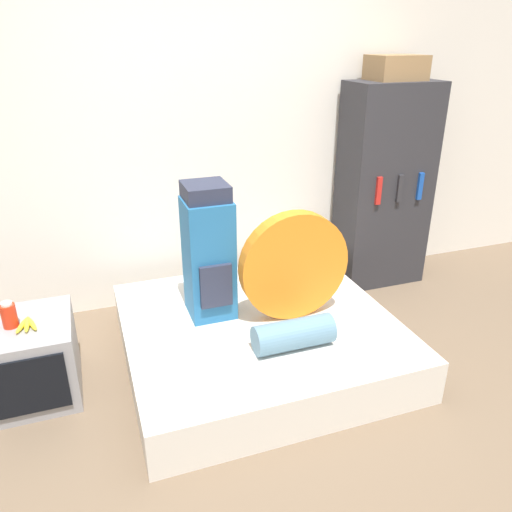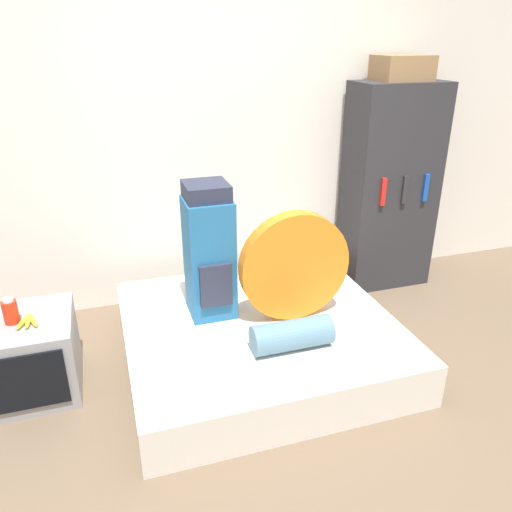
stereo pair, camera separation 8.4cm
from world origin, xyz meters
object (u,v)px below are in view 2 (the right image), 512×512
(cardboard_box, at_px, (402,68))
(canister, at_px, (10,311))
(sleeping_roll, at_px, (292,335))
(backpack, at_px, (209,253))
(tent_bag, at_px, (294,266))
(television, at_px, (34,355))
(bookshelf, at_px, (390,188))

(cardboard_box, bearing_deg, canister, -166.13)
(sleeping_roll, height_order, cardboard_box, cardboard_box)
(backpack, distance_m, tent_bag, 0.54)
(backpack, height_order, television, backpack)
(sleeping_roll, xyz_separation_m, canister, (-1.52, 0.46, 0.17))
(backpack, relative_size, canister, 5.73)
(sleeping_roll, xyz_separation_m, television, (-1.44, 0.46, -0.13))
(sleeping_roll, xyz_separation_m, cardboard_box, (1.28, 1.15, 1.36))
(television, height_order, bookshelf, bookshelf)
(tent_bag, xyz_separation_m, television, (-1.59, 0.11, -0.40))
(backpack, height_order, canister, backpack)
(tent_bag, height_order, sleeping_roll, tent_bag)
(backpack, distance_m, cardboard_box, 2.02)
(television, distance_m, canister, 0.32)
(tent_bag, distance_m, bookshelf, 1.39)
(bookshelf, relative_size, cardboard_box, 4.16)
(backpack, bearing_deg, cardboard_box, 19.91)
(television, height_order, cardboard_box, cardboard_box)
(sleeping_roll, bearing_deg, backpack, 122.25)
(bookshelf, bearing_deg, sleeping_roll, -138.61)
(television, relative_size, canister, 3.77)
(tent_bag, xyz_separation_m, cardboard_box, (1.14, 0.80, 1.10))
(backpack, distance_m, sleeping_roll, 0.74)
(sleeping_roll, relative_size, cardboard_box, 1.20)
(television, height_order, canister, canister)
(backpack, xyz_separation_m, television, (-1.09, -0.10, -0.47))
(television, distance_m, bookshelf, 2.87)
(sleeping_roll, distance_m, cardboard_box, 2.20)
(bookshelf, bearing_deg, cardboard_box, 74.35)
(sleeping_roll, distance_m, bookshelf, 1.76)
(sleeping_roll, relative_size, bookshelf, 0.29)
(television, bearing_deg, tent_bag, -4.02)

